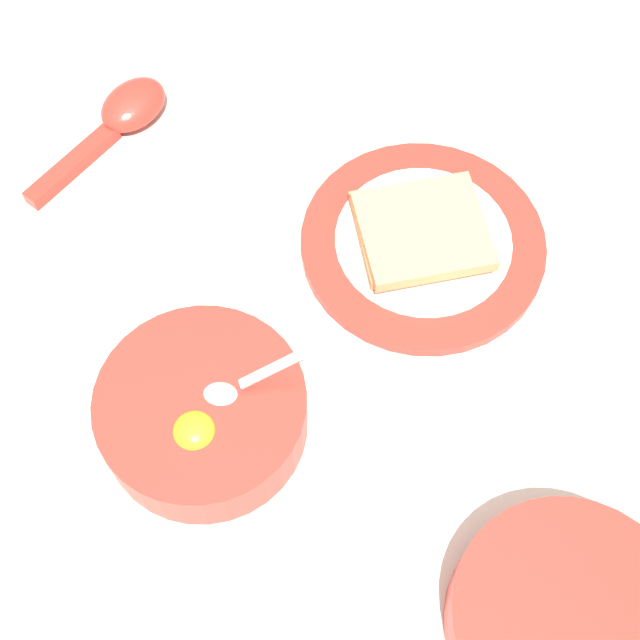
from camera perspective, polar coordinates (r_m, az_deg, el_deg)
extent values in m
plane|color=beige|center=(0.73, -2.66, -0.99)|extent=(3.00, 3.00, 0.00)
cylinder|color=red|center=(0.68, -7.50, -5.90)|extent=(0.16, 0.16, 0.05)
cylinder|color=white|center=(0.67, -7.58, -5.62)|extent=(0.13, 0.13, 0.02)
ellipsoid|color=yellow|center=(0.65, -8.06, -7.04)|extent=(0.03, 0.03, 0.02)
cylinder|color=black|center=(0.67, -8.42, -4.16)|extent=(0.03, 0.03, 0.00)
ellipsoid|color=silver|center=(0.66, -6.38, -4.75)|extent=(0.03, 0.02, 0.01)
cube|color=silver|center=(0.64, -3.05, -3.13)|extent=(0.05, 0.03, 0.03)
cylinder|color=red|center=(0.77, 6.59, 4.87)|extent=(0.21, 0.21, 0.01)
cylinder|color=white|center=(0.77, 6.64, 5.13)|extent=(0.15, 0.15, 0.00)
cube|color=tan|center=(0.76, 6.36, 5.68)|extent=(0.13, 0.12, 0.01)
cube|color=tan|center=(0.75, 6.61, 5.72)|extent=(0.13, 0.12, 0.01)
ellipsoid|color=red|center=(0.86, -11.87, 13.34)|extent=(0.08, 0.08, 0.03)
cube|color=red|center=(0.84, -15.53, 9.55)|extent=(0.07, 0.10, 0.01)
cylinder|color=red|center=(0.66, 15.49, -18.12)|extent=(0.16, 0.16, 0.05)
cylinder|color=white|center=(0.64, 15.80, -17.90)|extent=(0.13, 0.13, 0.01)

